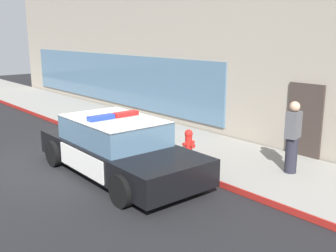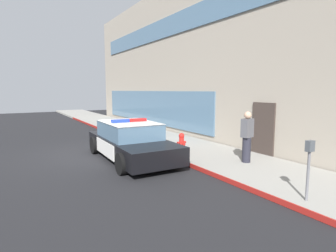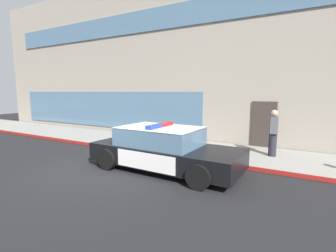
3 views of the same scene
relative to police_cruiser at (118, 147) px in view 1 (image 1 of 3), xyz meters
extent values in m
plane|color=black|center=(-1.66, -1.02, -0.68)|extent=(48.00, 48.00, 0.00)
cube|color=gray|center=(-1.66, 2.80, -0.61)|extent=(48.00, 3.09, 0.15)
cube|color=maroon|center=(-1.66, 1.24, -0.61)|extent=(28.80, 0.04, 0.14)
cube|color=gray|center=(-4.56, 8.91, 3.59)|extent=(23.17, 9.05, 8.55)
cube|color=slate|center=(-7.34, 4.36, 0.77)|extent=(13.90, 0.08, 2.10)
cube|color=#382D28|center=(2.39, 4.36, 0.37)|extent=(1.00, 0.08, 2.10)
cube|color=black|center=(0.06, 0.00, -0.18)|extent=(4.92, 2.05, 0.60)
cube|color=silver|center=(1.62, -0.04, -0.02)|extent=(1.70, 1.93, 0.05)
cube|color=silver|center=(-1.65, 0.04, -0.02)|extent=(1.41, 1.92, 0.05)
cube|color=silver|center=(-0.01, 0.98, -0.18)|extent=(2.04, 0.08, 0.51)
cube|color=silver|center=(-0.06, -0.97, -0.18)|extent=(2.04, 0.08, 0.51)
cube|color=yellow|center=(-0.01, 0.99, -0.18)|extent=(0.22, 0.02, 0.26)
cube|color=slate|center=(-0.14, 0.00, 0.39)|extent=(2.57, 1.80, 0.60)
cube|color=silver|center=(-0.14, 0.00, 0.68)|extent=(2.57, 1.80, 0.04)
cube|color=red|center=(-0.13, 0.35, 0.76)|extent=(0.22, 0.66, 0.11)
cube|color=blue|center=(-0.15, -0.34, 0.76)|extent=(0.22, 0.66, 0.11)
cylinder|color=black|center=(1.69, 0.92, -0.34)|extent=(0.69, 0.24, 0.68)
cylinder|color=black|center=(1.64, -1.01, -0.34)|extent=(0.69, 0.24, 0.68)
cylinder|color=black|center=(-1.52, 1.00, -0.34)|extent=(0.69, 0.24, 0.68)
cylinder|color=black|center=(-1.57, -0.92, -0.34)|extent=(0.69, 0.24, 0.68)
cylinder|color=red|center=(0.41, 2.00, -0.48)|extent=(0.28, 0.28, 0.10)
cylinder|color=red|center=(0.41, 2.00, -0.21)|extent=(0.19, 0.19, 0.45)
sphere|color=red|center=(0.41, 2.00, 0.09)|extent=(0.22, 0.22, 0.22)
cylinder|color=#B21E19|center=(0.41, 2.00, 0.16)|extent=(0.06, 0.06, 0.05)
cylinder|color=#B21E19|center=(0.41, 1.85, -0.18)|extent=(0.09, 0.10, 0.09)
cylinder|color=#B21E19|center=(0.41, 2.14, -0.18)|extent=(0.09, 0.10, 0.09)
cylinder|color=#B21E19|center=(0.56, 2.00, -0.22)|extent=(0.10, 0.12, 0.12)
cylinder|color=#23232D|center=(2.93, 2.93, -0.11)|extent=(0.28, 0.28, 0.85)
cube|color=#4C4C51|center=(2.93, 2.93, 0.63)|extent=(0.33, 0.44, 0.62)
sphere|color=tan|center=(2.93, 2.93, 1.06)|extent=(0.24, 0.24, 0.24)
camera|label=1|loc=(7.74, -5.06, 2.69)|focal=42.05mm
camera|label=2|loc=(9.26, -3.92, 1.87)|focal=29.13mm
camera|label=3|loc=(3.92, -6.62, 1.84)|focal=26.06mm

